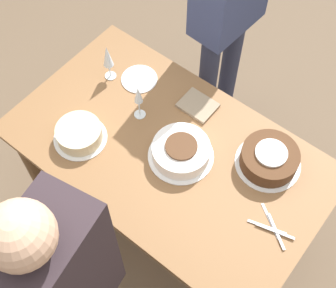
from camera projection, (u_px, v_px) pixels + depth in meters
ground_plane at (168, 213)px, 2.84m from camera, size 12.00×12.00×0.00m
dining_table at (168, 162)px, 2.29m from camera, size 1.50×0.88×0.76m
cake_center_white at (181, 151)px, 2.14m from camera, size 0.31×0.31×0.09m
cake_front_chocolate at (269, 158)px, 2.11m from camera, size 0.30×0.30×0.10m
cake_back_decorated at (79, 134)px, 2.19m from camera, size 0.26×0.26×0.08m
wine_glass_near at (108, 57)px, 2.30m from camera, size 0.06×0.06×0.22m
wine_glass_far at (138, 97)px, 2.17m from camera, size 0.06×0.06×0.22m
dessert_plate_right at (139, 79)px, 2.41m from camera, size 0.19×0.19×0.01m
fork_pile at (272, 228)px, 1.98m from camera, size 0.20×0.13×0.01m
napkin_stack at (198, 105)px, 2.31m from camera, size 0.18×0.14×0.02m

